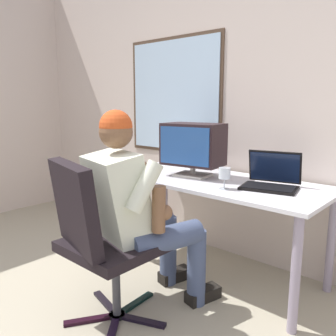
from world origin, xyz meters
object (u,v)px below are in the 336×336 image
Objects in this scene: person_seated at (139,208)px; desk at (213,192)px; office_chair at (97,233)px; crt_monitor at (193,145)px; laptop at (272,178)px; wine_glass at (224,174)px.

desk is at bearing 85.59° from person_seated.
desk is 0.98m from office_chair.
office_chair is 1.05m from crt_monitor.
crt_monitor is (-0.07, 0.96, 0.40)m from office_chair.
wine_glass is at bearing -128.89° from laptop.
office_chair is at bearing -102.30° from person_seated.
laptop is at bearing 51.11° from wine_glass.
laptop is at bearing 6.27° from crt_monitor.
crt_monitor is at bearing -176.90° from desk.
crt_monitor is at bearing 100.92° from person_seated.
person_seated is (0.06, 0.27, 0.09)m from office_chair.
desk is 11.68× the size of wine_glass.
person_seated is at bearing -122.14° from laptop.
crt_monitor is (-0.13, 0.69, 0.31)m from person_seated.
desk is 0.38m from crt_monitor.
office_chair is at bearing -85.55° from crt_monitor.
office_chair is 2.03× the size of crt_monitor.
desk is at bearing 3.10° from crt_monitor.
crt_monitor is at bearing 155.29° from wine_glass.
crt_monitor reaches higher than laptop.
desk is at bearing 137.93° from wine_glass.
wine_glass is at bearing 61.68° from person_seated.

